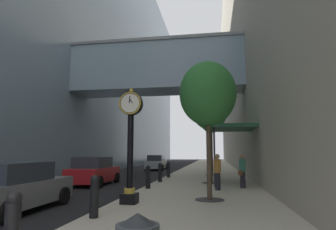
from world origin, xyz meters
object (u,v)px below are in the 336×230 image
street_tree_near (208,94)px  pedestrian_by_clock (217,171)px  street_clock (130,139)px  street_tree_mid_near (210,110)px  bollard_sixth (168,169)px  car_silver_near (156,163)px  pedestrian_walking (242,170)px  car_red_far (94,171)px  street_tree_far (211,120)px  bollard_fifth (160,172)px  bollard_fourth (148,176)px  car_grey_mid (12,188)px  bollard_nearest (12,224)px  bollard_second (94,195)px  street_tree_mid_far (211,111)px

street_tree_near → pedestrian_by_clock: 4.29m
street_clock → street_tree_mid_near: 8.11m
bollard_sixth → car_silver_near: 11.29m
pedestrian_walking → car_silver_near: (-7.77, 16.44, -0.24)m
pedestrian_by_clock → car_red_far: size_ratio=0.42×
street_tree_far → street_tree_near: bearing=-90.0°
bollard_fifth → street_tree_mid_near: bearing=-2.8°
bollard_fourth → car_grey_mid: bearing=-119.7°
bollard_fourth → bollard_fifth: 3.24m
bollard_nearest → street_tree_far: size_ratio=0.18×
bollard_second → bollard_fourth: bearing=90.0°
bollard_fifth → street_tree_near: (3.08, -6.26, 3.44)m
bollard_fifth → pedestrian_walking: pedestrian_walking is taller
street_clock → car_grey_mid: bearing=-158.9°
street_tree_mid_near → car_silver_near: (-6.17, 14.26, -3.68)m
bollard_nearest → bollard_second: bearing=90.0°
pedestrian_walking → pedestrian_by_clock: 1.61m
street_tree_mid_far → car_red_far: size_ratio=1.66×
bollard_sixth → pedestrian_walking: 7.29m
street_tree_mid_far → street_tree_far: bearing=90.0°
pedestrian_walking → pedestrian_by_clock: pedestrian_by_clock is taller
bollard_sixth → car_silver_near: car_silver_near is taller
bollard_fifth → car_silver_near: bearing=102.4°
street_tree_far → bollard_fifth: bearing=-104.3°
street_clock → pedestrian_by_clock: size_ratio=2.41×
pedestrian_by_clock → car_grey_mid: bearing=-140.3°
car_silver_near → street_tree_far: bearing=-18.4°
bollard_second → street_tree_mid_near: (3.08, 9.58, 3.74)m
bollard_second → bollard_fifth: bearing=90.0°
street_tree_mid_near → bollard_nearest: bearing=-103.5°
street_tree_far → pedestrian_walking: size_ratio=3.78×
bollard_fifth → street_tree_near: size_ratio=0.21×
bollard_nearest → bollard_fifth: size_ratio=1.00×
street_clock → street_tree_near: street_tree_near is taller
bollard_nearest → car_grey_mid: bearing=127.7°
pedestrian_by_clock → street_tree_mid_far: bearing=92.1°
bollard_nearest → street_tree_mid_far: (3.08, 18.93, 4.53)m
street_tree_mid_near → pedestrian_walking: size_ratio=3.31×
car_silver_near → car_grey_mid: 22.94m
bollard_second → street_tree_near: size_ratio=0.21×
street_clock → street_tree_near: bearing=23.9°
street_tree_near → bollard_fifth: bearing=116.2°
bollard_fourth → car_silver_near: car_silver_near is taller
bollard_nearest → street_clock: bearing=86.6°
car_grey_mid → bollard_fifth: bearing=70.1°
bollard_nearest → car_red_far: 12.55m
bollard_nearest → street_tree_mid_near: 13.71m
street_tree_near → street_tree_mid_far: 12.26m
street_clock → car_grey_mid: size_ratio=0.95×
bollard_sixth → street_tree_far: 10.35m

